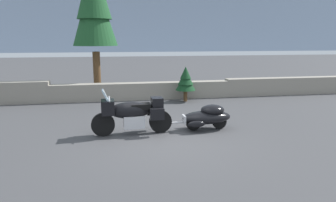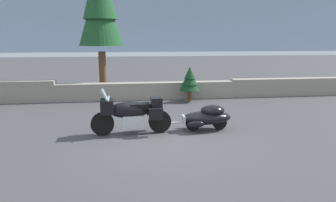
% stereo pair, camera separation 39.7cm
% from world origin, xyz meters
% --- Properties ---
extents(ground_plane, '(80.00, 80.00, 0.00)m').
position_xyz_m(ground_plane, '(0.00, 0.00, 0.00)').
color(ground_plane, '#424244').
extents(stone_guard_wall, '(24.00, 0.56, 0.94)m').
position_xyz_m(stone_guard_wall, '(-0.33, 5.72, 0.43)').
color(stone_guard_wall, gray).
rests_on(stone_guard_wall, ground).
extents(distant_ridgeline, '(240.00, 80.00, 16.00)m').
position_xyz_m(distant_ridgeline, '(0.00, 95.74, 8.00)').
color(distant_ridgeline, '#8C9EB7').
rests_on(distant_ridgeline, ground).
extents(touring_motorcycle, '(2.31, 0.78, 1.33)m').
position_xyz_m(touring_motorcycle, '(-0.79, 0.61, 0.62)').
color(touring_motorcycle, black).
rests_on(touring_motorcycle, ground).
extents(car_shaped_trailer, '(2.21, 0.80, 0.76)m').
position_xyz_m(car_shaped_trailer, '(1.47, 0.68, 0.41)').
color(car_shaped_trailer, black).
rests_on(car_shaped_trailer, ground).
extents(pine_sapling_near, '(0.88, 0.88, 1.53)m').
position_xyz_m(pine_sapling_near, '(1.81, 4.96, 0.96)').
color(pine_sapling_near, brown).
rests_on(pine_sapling_near, ground).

